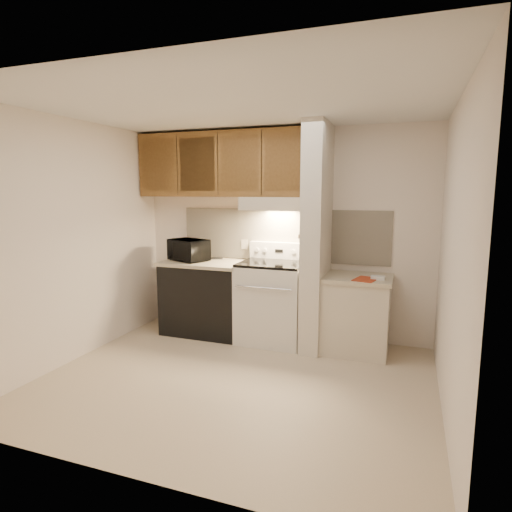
% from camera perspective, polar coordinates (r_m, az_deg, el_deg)
% --- Properties ---
extents(floor, '(3.60, 3.60, 0.00)m').
position_cam_1_polar(floor, '(4.21, -2.78, -16.24)').
color(floor, beige).
rests_on(floor, ground).
extents(ceiling, '(3.60, 3.60, 0.00)m').
position_cam_1_polar(ceiling, '(3.88, -3.07, 19.47)').
color(ceiling, white).
rests_on(ceiling, wall_back).
extents(wall_back, '(3.60, 2.50, 0.02)m').
position_cam_1_polar(wall_back, '(5.26, 3.42, 2.99)').
color(wall_back, white).
rests_on(wall_back, floor).
extents(wall_left, '(0.02, 3.00, 2.50)m').
position_cam_1_polar(wall_left, '(4.84, -23.01, 1.80)').
color(wall_left, white).
rests_on(wall_left, floor).
extents(wall_right, '(0.02, 3.00, 2.50)m').
position_cam_1_polar(wall_right, '(3.57, 24.79, -0.56)').
color(wall_right, white).
rests_on(wall_right, floor).
extents(backsplash, '(2.60, 0.02, 0.63)m').
position_cam_1_polar(backsplash, '(5.25, 3.38, 2.81)').
color(backsplash, '#F6E8CC').
rests_on(backsplash, wall_back).
extents(range_body, '(0.76, 0.65, 0.92)m').
position_cam_1_polar(range_body, '(5.07, 2.23, -6.30)').
color(range_body, silver).
rests_on(range_body, floor).
extents(oven_window, '(0.50, 0.01, 0.30)m').
position_cam_1_polar(oven_window, '(4.77, 1.07, -6.77)').
color(oven_window, black).
rests_on(oven_window, range_body).
extents(oven_handle, '(0.65, 0.02, 0.02)m').
position_cam_1_polar(oven_handle, '(4.68, 0.93, -4.29)').
color(oven_handle, silver).
rests_on(oven_handle, range_body).
extents(cooktop, '(0.74, 0.64, 0.03)m').
position_cam_1_polar(cooktop, '(4.97, 2.26, -1.00)').
color(cooktop, black).
rests_on(cooktop, range_body).
extents(range_backguard, '(0.76, 0.08, 0.20)m').
position_cam_1_polar(range_backguard, '(5.22, 3.21, 0.74)').
color(range_backguard, silver).
rests_on(range_backguard, range_body).
extents(range_display, '(0.10, 0.01, 0.04)m').
position_cam_1_polar(range_display, '(5.18, 3.08, 0.68)').
color(range_display, black).
rests_on(range_display, range_backguard).
extents(range_knob_left_outer, '(0.05, 0.02, 0.05)m').
position_cam_1_polar(range_knob_left_outer, '(5.27, 0.15, 0.82)').
color(range_knob_left_outer, silver).
rests_on(range_knob_left_outer, range_backguard).
extents(range_knob_left_inner, '(0.05, 0.02, 0.05)m').
position_cam_1_polar(range_knob_left_inner, '(5.23, 1.18, 0.77)').
color(range_knob_left_inner, silver).
rests_on(range_knob_left_inner, range_backguard).
extents(range_knob_right_inner, '(0.05, 0.02, 0.05)m').
position_cam_1_polar(range_knob_right_inner, '(5.13, 4.99, 0.58)').
color(range_knob_right_inner, silver).
rests_on(range_knob_right_inner, range_backguard).
extents(range_knob_right_outer, '(0.05, 0.02, 0.05)m').
position_cam_1_polar(range_knob_right_outer, '(5.11, 6.08, 0.52)').
color(range_knob_right_outer, silver).
rests_on(range_knob_right_outer, range_backguard).
extents(dishwasher_front, '(1.00, 0.63, 0.87)m').
position_cam_1_polar(dishwasher_front, '(5.41, -6.70, -5.67)').
color(dishwasher_front, black).
rests_on(dishwasher_front, floor).
extents(left_countertop, '(1.04, 0.67, 0.04)m').
position_cam_1_polar(left_countertop, '(5.32, -6.79, -0.91)').
color(left_countertop, '#C2B496').
rests_on(left_countertop, dishwasher_front).
extents(spoon_rest, '(0.24, 0.15, 0.02)m').
position_cam_1_polar(spoon_rest, '(5.48, -5.65, -0.31)').
color(spoon_rest, black).
rests_on(spoon_rest, left_countertop).
extents(teal_jar, '(0.11, 0.11, 0.10)m').
position_cam_1_polar(teal_jar, '(5.46, -10.17, -0.02)').
color(teal_jar, '#215D57').
rests_on(teal_jar, left_countertop).
extents(outlet, '(0.08, 0.01, 0.12)m').
position_cam_1_polar(outlet, '(5.40, -1.56, 1.56)').
color(outlet, beige).
rests_on(outlet, backsplash).
extents(microwave, '(0.56, 0.48, 0.26)m').
position_cam_1_polar(microwave, '(5.38, -9.01, 0.79)').
color(microwave, black).
rests_on(microwave, left_countertop).
extents(partition_pillar, '(0.22, 0.70, 2.50)m').
position_cam_1_polar(partition_pillar, '(4.79, 8.09, 2.36)').
color(partition_pillar, beige).
rests_on(partition_pillar, floor).
extents(pillar_trim, '(0.01, 0.70, 0.04)m').
position_cam_1_polar(pillar_trim, '(4.81, 6.75, 3.01)').
color(pillar_trim, brown).
rests_on(pillar_trim, partition_pillar).
extents(knife_strip, '(0.02, 0.42, 0.04)m').
position_cam_1_polar(knife_strip, '(4.77, 6.54, 3.19)').
color(knife_strip, black).
rests_on(knife_strip, partition_pillar).
extents(knife_blade_a, '(0.01, 0.03, 0.16)m').
position_cam_1_polar(knife_blade_a, '(4.63, 5.95, 1.80)').
color(knife_blade_a, silver).
rests_on(knife_blade_a, knife_strip).
extents(knife_handle_a, '(0.02, 0.02, 0.10)m').
position_cam_1_polar(knife_handle_a, '(4.62, 5.99, 3.66)').
color(knife_handle_a, black).
rests_on(knife_handle_a, knife_strip).
extents(knife_blade_b, '(0.01, 0.04, 0.18)m').
position_cam_1_polar(knife_blade_b, '(4.69, 6.13, 1.77)').
color(knife_blade_b, silver).
rests_on(knife_blade_b, knife_strip).
extents(knife_handle_b, '(0.02, 0.02, 0.10)m').
position_cam_1_polar(knife_handle_b, '(4.68, 6.17, 3.71)').
color(knife_handle_b, black).
rests_on(knife_handle_b, knife_strip).
extents(knife_blade_c, '(0.01, 0.04, 0.20)m').
position_cam_1_polar(knife_blade_c, '(4.79, 6.40, 1.78)').
color(knife_blade_c, silver).
rests_on(knife_blade_c, knife_strip).
extents(knife_handle_c, '(0.02, 0.02, 0.10)m').
position_cam_1_polar(knife_handle_c, '(4.78, 6.45, 3.81)').
color(knife_handle_c, black).
rests_on(knife_handle_c, knife_strip).
extents(knife_blade_d, '(0.01, 0.04, 0.16)m').
position_cam_1_polar(knife_blade_d, '(4.85, 6.59, 2.10)').
color(knife_blade_d, silver).
rests_on(knife_blade_d, knife_strip).
extents(knife_handle_d, '(0.02, 0.02, 0.10)m').
position_cam_1_polar(knife_handle_d, '(4.83, 6.60, 3.86)').
color(knife_handle_d, black).
rests_on(knife_handle_d, knife_strip).
extents(knife_blade_e, '(0.01, 0.04, 0.18)m').
position_cam_1_polar(knife_blade_e, '(4.93, 6.79, 2.08)').
color(knife_blade_e, silver).
rests_on(knife_blade_e, knife_strip).
extents(knife_handle_e, '(0.02, 0.02, 0.10)m').
position_cam_1_polar(knife_handle_e, '(4.93, 6.88, 3.96)').
color(knife_handle_e, black).
rests_on(knife_handle_e, knife_strip).
extents(oven_mitt, '(0.03, 0.09, 0.21)m').
position_cam_1_polar(oven_mitt, '(4.99, 6.99, 2.20)').
color(oven_mitt, gray).
rests_on(oven_mitt, partition_pillar).
extents(right_cab_base, '(0.70, 0.60, 0.81)m').
position_cam_1_polar(right_cab_base, '(4.89, 13.20, -7.78)').
color(right_cab_base, beige).
rests_on(right_cab_base, floor).
extents(right_countertop, '(0.74, 0.64, 0.04)m').
position_cam_1_polar(right_countertop, '(4.79, 13.38, -2.89)').
color(right_countertop, '#C2B496').
rests_on(right_countertop, right_cab_base).
extents(red_folder, '(0.27, 0.32, 0.01)m').
position_cam_1_polar(red_folder, '(4.63, 14.41, -3.02)').
color(red_folder, '#A53318').
rests_on(red_folder, right_countertop).
extents(white_box, '(0.14, 0.10, 0.04)m').
position_cam_1_polar(white_box, '(4.67, 15.94, -2.82)').
color(white_box, white).
rests_on(white_box, right_countertop).
extents(range_hood, '(0.78, 0.44, 0.15)m').
position_cam_1_polar(range_hood, '(5.02, 2.74, 7.01)').
color(range_hood, beige).
rests_on(range_hood, upper_cabinets).
extents(hood_lip, '(0.78, 0.04, 0.06)m').
position_cam_1_polar(hood_lip, '(4.82, 2.00, 6.41)').
color(hood_lip, beige).
rests_on(hood_lip, range_hood).
extents(upper_cabinets, '(2.18, 0.33, 0.77)m').
position_cam_1_polar(upper_cabinets, '(5.31, -4.36, 12.06)').
color(upper_cabinets, brown).
rests_on(upper_cabinets, wall_back).
extents(cab_door_a, '(0.46, 0.01, 0.63)m').
position_cam_1_polar(cab_door_a, '(5.56, -12.93, 11.72)').
color(cab_door_a, brown).
rests_on(cab_door_a, upper_cabinets).
extents(cab_gap_a, '(0.01, 0.01, 0.73)m').
position_cam_1_polar(cab_gap_a, '(5.42, -10.46, 11.87)').
color(cab_gap_a, black).
rests_on(cab_gap_a, upper_cabinets).
extents(cab_door_b, '(0.46, 0.01, 0.63)m').
position_cam_1_polar(cab_door_b, '(5.29, -7.85, 12.02)').
color(cab_door_b, brown).
rests_on(cab_door_b, upper_cabinets).
extents(cab_gap_b, '(0.01, 0.01, 0.73)m').
position_cam_1_polar(cab_gap_b, '(5.17, -5.11, 12.14)').
color(cab_gap_b, black).
rests_on(cab_gap_b, upper_cabinets).
extents(cab_door_c, '(0.46, 0.01, 0.63)m').
position_cam_1_polar(cab_door_c, '(5.06, -2.24, 12.24)').
color(cab_door_c, brown).
rests_on(cab_door_c, upper_cabinets).
extents(cab_gap_c, '(0.01, 0.01, 0.73)m').
position_cam_1_polar(cab_gap_c, '(4.96, 0.74, 12.31)').
color(cab_gap_c, black).
rests_on(cab_gap_c, upper_cabinets).
extents(cab_door_d, '(0.46, 0.01, 0.63)m').
position_cam_1_polar(cab_door_d, '(4.88, 3.84, 12.35)').
color(cab_door_d, brown).
rests_on(cab_door_d, upper_cabinets).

